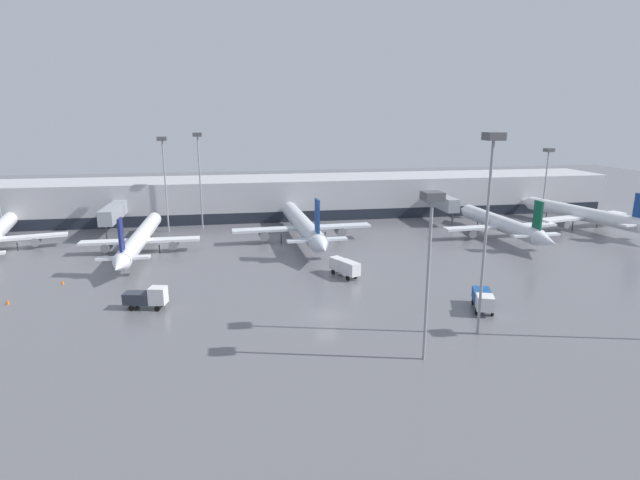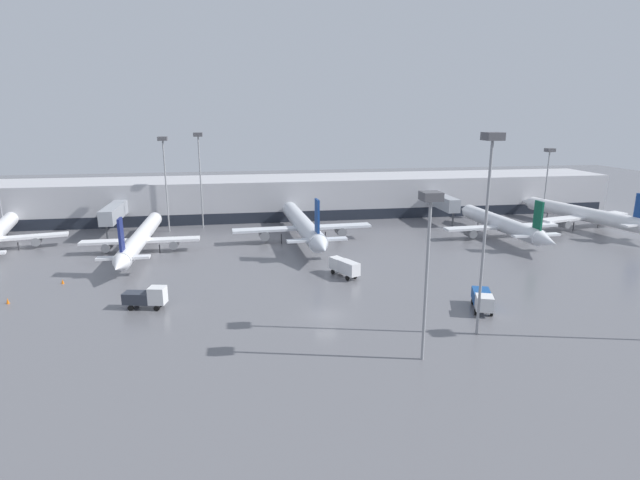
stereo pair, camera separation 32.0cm
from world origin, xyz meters
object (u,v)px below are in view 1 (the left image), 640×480
at_px(parked_jet_2, 303,225).
at_px(apron_light_mast_4, 490,182).
at_px(traffic_cone_1, 62,282).
at_px(apron_light_mast_1, 431,228).
at_px(traffic_cone_2, 133,243).
at_px(parked_jet_4, 584,214).
at_px(service_truck_0, 345,266).
at_px(parked_jet_3, 140,238).
at_px(service_truck_1, 147,297).
at_px(apron_light_mast_5, 199,154).
at_px(service_truck_2, 483,299).
at_px(traffic_cone_0, 8,301).
at_px(apron_light_mast_7, 163,158).
at_px(parked_jet_0, 501,224).
at_px(apron_light_mast_3, 548,163).

relative_size(parked_jet_2, apron_light_mast_4, 1.80).
relative_size(traffic_cone_1, apron_light_mast_1, 0.04).
relative_size(traffic_cone_2, apron_light_mast_1, 0.05).
height_order(parked_jet_4, apron_light_mast_4, apron_light_mast_4).
distance_m(service_truck_0, traffic_cone_2, 42.55).
bearing_deg(parked_jet_3, service_truck_0, -120.24).
distance_m(service_truck_1, apron_light_mast_1, 36.28).
bearing_deg(service_truck_0, apron_light_mast_5, 5.78).
bearing_deg(traffic_cone_1, apron_light_mast_1, -35.10).
relative_size(parked_jet_4, apron_light_mast_1, 2.10).
bearing_deg(service_truck_2, traffic_cone_0, -81.46).
height_order(traffic_cone_2, apron_light_mast_7, apron_light_mast_7).
bearing_deg(parked_jet_4, apron_light_mast_1, 119.42).
bearing_deg(service_truck_1, parked_jet_0, 35.69).
distance_m(service_truck_0, service_truck_1, 28.12).
relative_size(parked_jet_0, apron_light_mast_3, 2.04).
height_order(parked_jet_3, apron_light_mast_1, apron_light_mast_1).
distance_m(parked_jet_4, apron_light_mast_1, 74.43).
distance_m(apron_light_mast_5, apron_light_mast_7, 7.22).
height_order(parked_jet_2, parked_jet_3, parked_jet_2).
xyz_separation_m(service_truck_2, traffic_cone_1, (-54.46, 18.94, -1.12)).
height_order(service_truck_2, apron_light_mast_1, apron_light_mast_1).
xyz_separation_m(service_truck_0, traffic_cone_2, (-34.68, 24.61, -1.20)).
bearing_deg(traffic_cone_0, apron_light_mast_1, -25.89).
relative_size(parked_jet_4, apron_light_mast_5, 1.76).
bearing_deg(service_truck_2, parked_jet_3, -106.79).
xyz_separation_m(parked_jet_3, service_truck_1, (5.42, -27.21, -1.10)).
xyz_separation_m(parked_jet_0, traffic_cone_1, (-75.73, -15.36, -2.38)).
relative_size(service_truck_0, traffic_cone_2, 7.59).
bearing_deg(apron_light_mast_4, service_truck_0, 115.06).
xyz_separation_m(parked_jet_0, service_truck_1, (-62.17, -27.05, -1.17)).
distance_m(parked_jet_3, apron_light_mast_7, 20.26).
xyz_separation_m(service_truck_0, apron_light_mast_4, (10.24, -21.91, 15.19)).
relative_size(parked_jet_0, apron_light_mast_4, 1.51).
bearing_deg(traffic_cone_0, service_truck_1, -14.20).
bearing_deg(service_truck_0, apron_light_mast_1, 159.07).
bearing_deg(apron_light_mast_4, parked_jet_2, 107.17).
bearing_deg(parked_jet_3, apron_light_mast_4, -133.72).
xyz_separation_m(parked_jet_2, parked_jet_4, (59.92, 1.08, -0.13)).
relative_size(service_truck_2, traffic_cone_0, 7.93).
bearing_deg(parked_jet_0, apron_light_mast_1, 141.33).
distance_m(parked_jet_0, service_truck_2, 40.38).
relative_size(service_truck_2, apron_light_mast_3, 0.37).
height_order(parked_jet_2, apron_light_mast_3, apron_light_mast_3).
bearing_deg(parked_jet_0, service_truck_1, 111.01).
xyz_separation_m(service_truck_1, traffic_cone_0, (-17.90, 4.53, -1.16)).
xyz_separation_m(apron_light_mast_3, apron_light_mast_7, (-83.62, 0.61, 2.16)).
relative_size(parked_jet_0, apron_light_mast_7, 1.71).
bearing_deg(traffic_cone_1, parked_jet_3, 62.32).
relative_size(service_truck_0, service_truck_2, 0.98).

